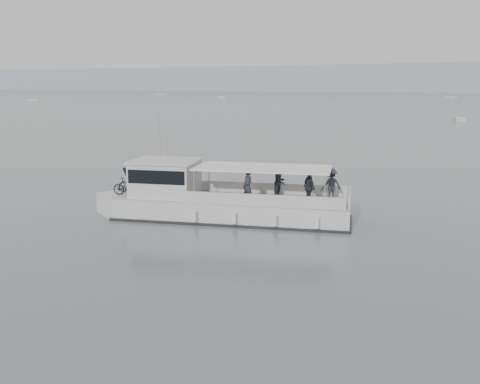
% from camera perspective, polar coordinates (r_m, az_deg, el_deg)
% --- Properties ---
extents(ground, '(1400.00, 1400.00, 0.00)m').
position_cam_1_polar(ground, '(34.02, -6.01, -1.28)').
color(ground, '#545E63').
rests_on(ground, ground).
extents(tour_boat, '(14.80, 6.89, 6.22)m').
position_cam_1_polar(tour_boat, '(30.13, -3.25, -0.89)').
color(tour_boat, silver).
rests_on(tour_boat, ground).
extents(moored_fleet, '(447.29, 340.82, 10.62)m').
position_cam_1_polar(moored_fleet, '(247.97, 13.40, 9.43)').
color(moored_fleet, silver).
rests_on(moored_fleet, ground).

